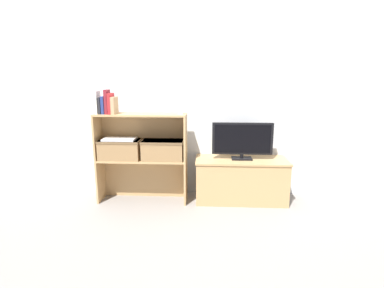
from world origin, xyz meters
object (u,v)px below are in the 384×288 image
(book_navy, at_px, (104,105))
(book_crimson, at_px, (111,104))
(tv, at_px, (242,140))
(book_ivory, at_px, (98,102))
(book_charcoal, at_px, (101,106))
(book_maroon, at_px, (107,102))
(tv_stand, at_px, (241,180))
(laptop, at_px, (120,139))
(storage_basket_right, at_px, (163,149))
(baby_monitor, at_px, (181,110))
(storage_basket_left, at_px, (120,148))
(book_tan, at_px, (114,105))

(book_navy, relative_size, book_crimson, 0.85)
(tv, relative_size, book_ivory, 2.72)
(book_charcoal, xyz_separation_m, book_navy, (0.03, 0.00, 0.01))
(book_charcoal, xyz_separation_m, book_maroon, (0.07, 0.00, 0.04))
(book_charcoal, bearing_deg, tv_stand, 3.76)
(laptop, bearing_deg, tv, 3.40)
(tv, relative_size, storage_basket_right, 1.47)
(book_charcoal, bearing_deg, book_maroon, 0.00)
(baby_monitor, distance_m, storage_basket_left, 0.78)
(storage_basket_right, distance_m, laptop, 0.48)
(book_navy, distance_m, laptop, 0.39)
(book_navy, height_order, baby_monitor, book_navy)
(book_tan, bearing_deg, book_ivory, -180.00)
(book_crimson, xyz_separation_m, storage_basket_left, (0.07, 0.02, -0.48))
(book_ivory, distance_m, storage_basket_right, 0.84)
(book_navy, relative_size, baby_monitor, 1.59)
(book_maroon, distance_m, storage_basket_left, 0.51)
(tv_stand, height_order, book_maroon, book_maroon)
(book_navy, relative_size, storage_basket_left, 0.41)
(book_ivory, height_order, storage_basket_left, book_ivory)
(book_navy, bearing_deg, laptop, 7.31)
(storage_basket_right, bearing_deg, storage_basket_left, 180.00)
(book_charcoal, relative_size, book_crimson, 0.80)
(book_crimson, xyz_separation_m, book_tan, (0.03, 0.00, -0.02))
(storage_basket_right, bearing_deg, book_maroon, -178.15)
(tv_stand, distance_m, storage_basket_left, 1.37)
(book_ivory, bearing_deg, laptop, 5.04)
(tv, distance_m, book_maroon, 1.48)
(tv_stand, distance_m, laptop, 1.40)
(tv_stand, distance_m, book_ivory, 1.75)
(tv, height_order, book_charcoal, book_charcoal)
(tv, bearing_deg, book_tan, -175.90)
(tv_stand, bearing_deg, book_crimson, -175.94)
(tv, distance_m, book_tan, 1.40)
(book_ivory, distance_m, book_crimson, 0.14)
(book_ivory, bearing_deg, book_charcoal, 0.00)
(tv_stand, relative_size, book_ivory, 4.17)
(book_maroon, distance_m, book_crimson, 0.04)
(book_charcoal, bearing_deg, laptop, 5.95)
(book_ivory, relative_size, storage_basket_right, 0.54)
(book_ivory, relative_size, book_maroon, 0.95)
(book_ivory, xyz_separation_m, book_maroon, (0.10, 0.00, 0.01))
(tv, relative_size, book_crimson, 3.02)
(baby_monitor, xyz_separation_m, storage_basket_left, (-0.66, -0.01, -0.42))
(laptop, bearing_deg, book_maroon, -170.04)
(baby_monitor, height_order, laptop, baby_monitor)
(tv_stand, bearing_deg, book_navy, -176.15)
(storage_basket_right, xyz_separation_m, laptop, (-0.47, 0.00, 0.11))
(book_maroon, xyz_separation_m, book_tan, (0.07, 0.00, -0.04))
(baby_monitor, height_order, storage_basket_right, baby_monitor)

